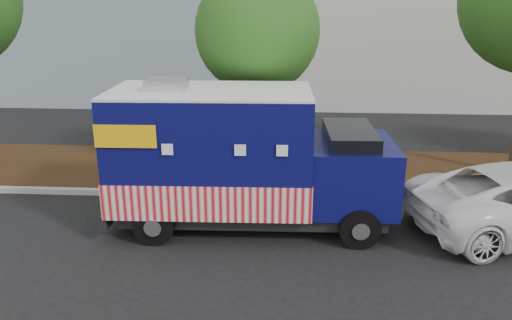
{
  "coord_description": "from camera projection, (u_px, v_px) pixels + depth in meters",
  "views": [
    {
      "loc": [
        1.92,
        -10.89,
        5.11
      ],
      "look_at": [
        1.18,
        0.6,
        1.34
      ],
      "focal_mm": 35.0,
      "sensor_mm": 36.0,
      "label": 1
    }
  ],
  "objects": [
    {
      "name": "ground",
      "position": [
        206.0,
        219.0,
        12.03
      ],
      "size": [
        120.0,
        120.0,
        0.0
      ],
      "primitive_type": "plane",
      "color": "black",
      "rests_on": "ground"
    },
    {
      "name": "curb",
      "position": [
        214.0,
        195.0,
        13.34
      ],
      "size": [
        120.0,
        0.18,
        0.15
      ],
      "primitive_type": "cube",
      "color": "#9E9E99",
      "rests_on": "ground"
    },
    {
      "name": "mulch_strip",
      "position": [
        224.0,
        169.0,
        15.33
      ],
      "size": [
        120.0,
        4.0,
        0.15
      ],
      "primitive_type": "cube",
      "color": "black",
      "rests_on": "ground"
    },
    {
      "name": "tree_b",
      "position": [
        257.0,
        32.0,
        13.2
      ],
      "size": [
        3.31,
        3.31,
        5.91
      ],
      "color": "#38281C",
      "rests_on": "ground"
    },
    {
      "name": "sign_post",
      "position": [
        139.0,
        147.0,
        13.69
      ],
      "size": [
        0.06,
        0.06,
        2.4
      ],
      "primitive_type": "cube",
      "color": "#473828",
      "rests_on": "ground"
    },
    {
      "name": "food_truck",
      "position": [
        237.0,
        161.0,
        11.34
      ],
      "size": [
        6.55,
        2.63,
        3.41
      ],
      "rotation": [
        0.0,
        0.0,
        0.03
      ],
      "color": "black",
      "rests_on": "ground"
    }
  ]
}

